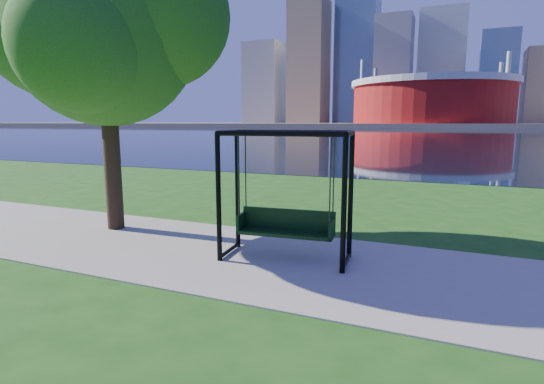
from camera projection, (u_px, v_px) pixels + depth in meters
The scene contains 8 objects.
ground at pixel (267, 252), 8.71m from camera, with size 900.00×900.00×0.00m, color #1E5114.
path at pixel (256, 258), 8.25m from camera, with size 120.00×4.00×0.03m, color #9E937F.
river at pixel (441, 133), 101.08m from camera, with size 900.00×180.00×0.02m, color black.
far_bank at pixel (452, 125), 285.66m from camera, with size 900.00×228.00×2.00m, color #937F60.
stadium at pixel (431, 100), 223.12m from camera, with size 83.00×83.00×32.00m.
skyline at pixel (449, 74), 293.77m from camera, with size 392.00×66.00×96.50m.
swing at pixel (286, 199), 8.03m from camera, with size 2.52×1.31×2.48m.
park_tree at pixel (104, 26), 9.84m from camera, with size 5.60×5.05×6.95m.
Camera 1 is at (3.44, -7.66, 2.63)m, focal length 28.00 mm.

